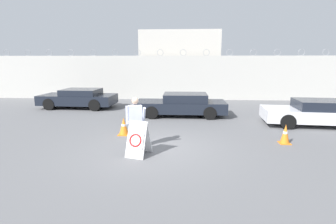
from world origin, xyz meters
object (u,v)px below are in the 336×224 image
traffic_cone_near (285,134)px  parked_car_front_coupe (79,98)px  parked_car_rear_sedan (182,105)px  traffic_cone_mid (124,126)px  barricade_sign (138,139)px  parked_car_far_side (316,113)px  security_guard (135,121)px

traffic_cone_near → parked_car_front_coupe: (-10.05, 6.45, 0.26)m
parked_car_front_coupe → parked_car_rear_sedan: bearing=165.1°
parked_car_rear_sedan → traffic_cone_mid: bearing=58.6°
barricade_sign → traffic_cone_mid: barricade_sign is taller
traffic_cone_near → parked_car_rear_sedan: size_ratio=0.15×
parked_car_rear_sedan → parked_car_far_side: 6.29m
barricade_sign → parked_car_front_coupe: (-5.07, 7.93, 0.07)m
traffic_cone_near → parked_car_far_side: (2.35, 2.75, 0.25)m
security_guard → traffic_cone_near: (5.16, 0.85, -0.61)m
barricade_sign → parked_car_front_coupe: parked_car_front_coupe is taller
barricade_sign → parked_car_far_side: (7.33, 4.24, 0.05)m
barricade_sign → traffic_cone_mid: (-0.96, 2.24, -0.20)m
traffic_cone_mid → parked_car_far_side: 8.53m
traffic_cone_mid → parked_car_rear_sedan: bearing=59.0°
barricade_sign → parked_car_far_side: size_ratio=0.24×
barricade_sign → parked_car_front_coupe: 9.42m
barricade_sign → parked_car_rear_sedan: (1.28, 5.97, 0.07)m
security_guard → parked_car_front_coupe: size_ratio=0.38×
security_guard → parked_car_far_side: bearing=7.0°
traffic_cone_near → parked_car_far_side: size_ratio=0.15×
traffic_cone_mid → traffic_cone_near: bearing=-7.2°
parked_car_front_coupe → parked_car_far_side: (12.40, -3.69, -0.02)m
barricade_sign → parked_car_far_side: 8.47m
barricade_sign → traffic_cone_mid: size_ratio=1.59×
security_guard → traffic_cone_mid: security_guard is taller
parked_car_far_side → parked_car_front_coupe: bearing=-11.8°
traffic_cone_near → traffic_cone_mid: bearing=172.8°
security_guard → parked_car_front_coupe: 8.79m
barricade_sign → traffic_cone_near: 5.19m
security_guard → parked_car_far_side: (7.52, 3.60, -0.37)m
traffic_cone_mid → parked_car_front_coupe: (-4.11, 5.70, 0.27)m
security_guard → traffic_cone_near: size_ratio=2.48×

